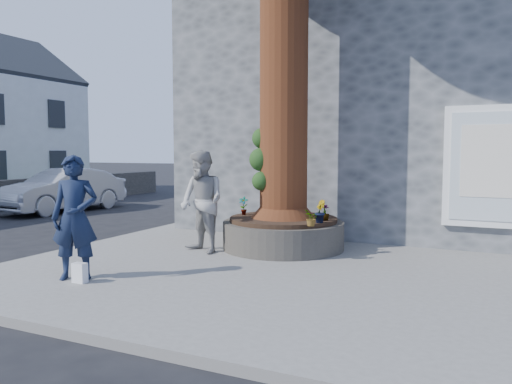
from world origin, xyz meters
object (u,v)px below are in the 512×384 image
at_px(car_silver, 63,190).
at_px(man, 75,217).
at_px(planter, 283,233).
at_px(woman, 202,202).

bearing_deg(car_silver, man, -38.76).
bearing_deg(planter, woman, -140.98).
bearing_deg(man, woman, 48.30).
distance_m(planter, man, 3.93).
relative_size(man, woman, 0.96).
height_order(man, woman, woman).
relative_size(planter, man, 1.27).
bearing_deg(woman, man, -83.00).
height_order(planter, car_silver, car_silver).
xyz_separation_m(planter, car_silver, (-9.08, 3.30, 0.29)).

